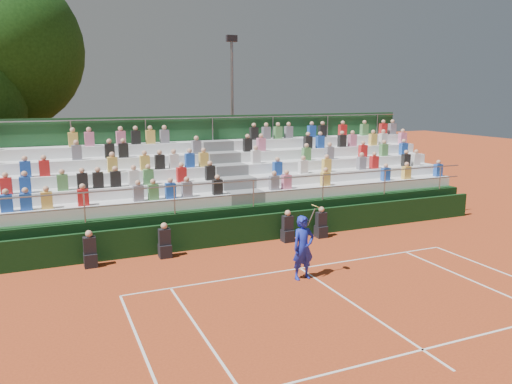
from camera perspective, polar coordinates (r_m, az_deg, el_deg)
name	(u,v)px	position (r m, az deg, el deg)	size (l,w,h in m)	color
ground	(300,268)	(15.80, 5.08, -8.70)	(90.00, 90.00, 0.00)	#AE411D
courtside_wall	(259,228)	(18.39, 0.37, -4.14)	(20.00, 0.15, 1.00)	black
line_officials	(223,237)	(17.44, -3.81, -5.11)	(8.75, 0.40, 1.19)	black
grandstand	(229,196)	(21.18, -3.14, -0.49)	(20.00, 5.20, 4.40)	black
tennis_player	(303,248)	(14.69, 5.42, -6.34)	(0.89, 0.50, 2.22)	#1727B1
floodlight_mast	(232,101)	(28.47, -2.74, 10.31)	(0.60, 0.25, 8.51)	gray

